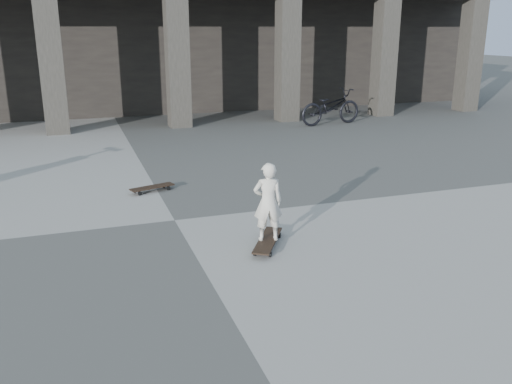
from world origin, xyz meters
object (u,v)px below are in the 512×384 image
object	(u,v)px
longboard	(268,241)
bicycle	(331,107)
child	(268,202)
skateboard_spare	(152,188)

from	to	relation	value
longboard	bicycle	distance (m)	10.29
longboard	child	bearing A→B (deg)	31.26
skateboard_spare	bicycle	distance (m)	8.56
longboard	skateboard_spare	bearing A→B (deg)	50.70
bicycle	skateboard_spare	bearing A→B (deg)	122.17
skateboard_spare	bicycle	size ratio (longest dim) A/B	0.40
bicycle	longboard	bearing A→B (deg)	140.02
skateboard_spare	bicycle	bearing A→B (deg)	23.76
longboard	skateboard_spare	xyz separation A→B (m)	(-1.13, 3.19, -0.00)
longboard	bicycle	bearing A→B (deg)	0.02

